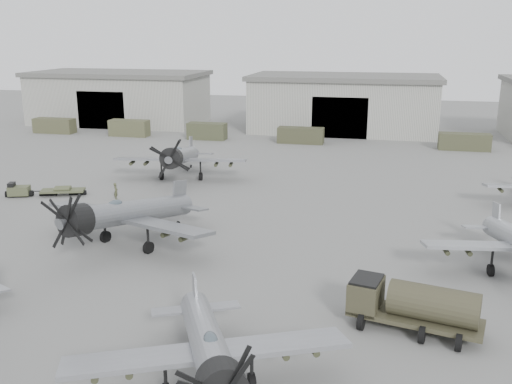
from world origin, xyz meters
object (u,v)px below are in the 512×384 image
aircraft_mid_1 (123,214)px  fuel_tanker (414,303)px  ground_crew (116,191)px  aircraft_far_0 (180,157)px  aircraft_near_1 (209,349)px  tug_trailer (36,191)px

aircraft_mid_1 → fuel_tanker: (19.68, -7.55, -1.05)m
ground_crew → fuel_tanker: bearing=-142.6°
aircraft_mid_1 → aircraft_far_0: 19.72m
ground_crew → aircraft_near_1: bearing=-163.4°
aircraft_mid_1 → fuel_tanker: 21.10m
fuel_tanker → ground_crew: size_ratio=4.45×
tug_trailer → aircraft_near_1: bearing=-64.4°
aircraft_mid_1 → fuel_tanker: bearing=-1.9°
aircraft_far_0 → ground_crew: bearing=-120.7°
aircraft_near_1 → aircraft_far_0: bearing=87.1°
tug_trailer → ground_crew: ground_crew is taller
ground_crew → tug_trailer: bearing=77.7°
fuel_tanker → ground_crew: bearing=156.5°
aircraft_mid_1 → tug_trailer: bearing=162.1°
aircraft_near_1 → fuel_tanker: aircraft_near_1 is taller
fuel_tanker → tug_trailer: fuel_tanker is taller
aircraft_mid_1 → ground_crew: bearing=138.0°
aircraft_near_1 → tug_trailer: (-25.32, 25.90, -1.69)m
fuel_tanker → tug_trailer: bearing=164.2°
fuel_tanker → ground_crew: 32.02m
aircraft_near_1 → fuel_tanker: size_ratio=1.68×
tug_trailer → aircraft_far_0: bearing=19.4°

